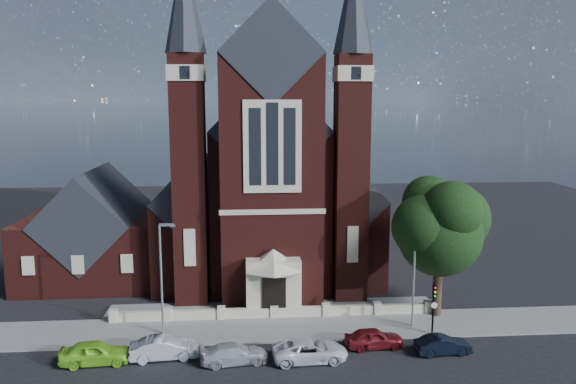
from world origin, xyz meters
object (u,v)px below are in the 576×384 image
object	(u,v)px
car_white_suv	(310,351)
street_lamp_left	(162,273)
car_silver_a	(164,348)
car_navy	(443,345)
church	(265,182)
street_tree	(443,229)
car_dark_red	(374,338)
car_lime_van	(95,353)
traffic_signal	(434,301)
street_lamp_right	(415,267)
parish_hall	(96,235)
car_silver_b	(234,354)

from	to	relation	value
car_white_suv	street_lamp_left	bearing A→B (deg)	61.56
car_silver_a	car_navy	size ratio (longest dim) A/B	1.17
church	street_tree	world-z (taller)	church
car_silver_a	car_dark_red	size ratio (longest dim) A/B	1.10
church	car_silver_a	bearing A→B (deg)	-108.13
car_silver_a	car_lime_van	bearing A→B (deg)	89.02
church	car_dark_red	distance (m)	24.20
traffic_signal	car_lime_van	size ratio (longest dim) A/B	0.92
street_tree	street_lamp_right	bearing A→B (deg)	-145.74
street_lamp_left	traffic_signal	size ratio (longest dim) A/B	2.02
street_tree	church	bearing A→B (deg)	126.17
parish_hall	street_lamp_right	size ratio (longest dim) A/B	1.51
car_silver_a	car_white_suv	distance (m)	9.39
street_lamp_left	car_lime_van	world-z (taller)	street_lamp_left
car_silver_b	car_navy	distance (m)	13.63
street_tree	street_lamp_left	bearing A→B (deg)	-175.24
traffic_signal	car_white_suv	bearing A→B (deg)	-160.97
car_dark_red	street_lamp_right	bearing A→B (deg)	-53.11
street_tree	car_silver_a	world-z (taller)	street_tree
church	car_navy	bearing A→B (deg)	-65.33
car_white_suv	car_silver_a	bearing A→B (deg)	81.14
car_silver_b	car_white_suv	world-z (taller)	car_white_suv
car_silver_b	car_silver_a	bearing A→B (deg)	70.04
parish_hall	street_tree	xyz separation A→B (m)	(28.60, -12.29, 2.95)
parish_hall	car_silver_b	distance (m)	23.05
car_silver_b	car_navy	size ratio (longest dim) A/B	1.16
street_lamp_right	car_lime_van	world-z (taller)	street_lamp_right
street_lamp_left	church	bearing A→B (deg)	67.34
street_tree	parish_hall	bearing A→B (deg)	156.74
traffic_signal	street_tree	bearing A→B (deg)	64.05
church	car_dark_red	world-z (taller)	church
car_lime_van	car_silver_a	distance (m)	4.23
church	car_white_suv	bearing A→B (deg)	-85.37
car_lime_van	car_dark_red	size ratio (longest dim) A/B	1.11
parish_hall	car_silver_b	size ratio (longest dim) A/B	2.85
parish_hall	car_silver_a	xyz separation A→B (m)	(8.58, -17.72, -3.30)
car_lime_van	car_dark_red	world-z (taller)	car_lime_van
parish_hall	church	bearing A→B (deg)	17.16
church	parish_hall	size ratio (longest dim) A/B	2.86
car_white_suv	street_lamp_right	bearing A→B (deg)	-62.90
street_lamp_left	car_navy	size ratio (longest dim) A/B	2.19
parish_hall	car_dark_red	bearing A→B (deg)	-37.41
street_lamp_right	car_white_suv	size ratio (longest dim) A/B	1.68
street_lamp_right	car_navy	world-z (taller)	street_lamp_right
car_navy	street_lamp_right	bearing A→B (deg)	4.44
parish_hall	street_lamp_left	bearing A→B (deg)	-59.98
street_tree	street_lamp_left	xyz separation A→B (m)	(-20.51, -1.71, -2.36)
traffic_signal	car_white_suv	world-z (taller)	traffic_signal
car_lime_van	car_silver_b	size ratio (longest dim) A/B	1.02
car_white_suv	car_lime_van	bearing A→B (deg)	84.57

